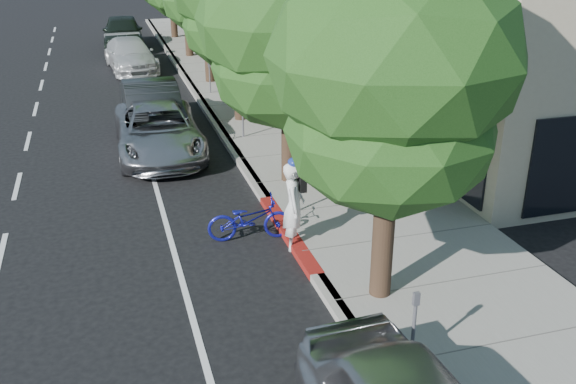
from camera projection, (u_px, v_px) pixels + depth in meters
name	position (u px, v px, depth m)	size (l,w,h in m)	color
ground	(302.00, 257.00, 13.71)	(120.00, 120.00, 0.00)	black
sidewalk	(295.00, 134.00, 21.34)	(4.60, 56.00, 0.15)	gray
curb	(227.00, 140.00, 20.74)	(0.30, 56.00, 0.15)	#9E998E
curb_red_segment	(289.00, 234.00, 14.56)	(0.32, 4.00, 0.15)	maroon
street_tree_0	(394.00, 63.00, 10.42)	(4.28, 4.28, 7.25)	black
street_tree_1	(289.00, 23.00, 15.79)	(4.68, 4.68, 7.11)	black
cyclist	(294.00, 206.00, 13.76)	(0.72, 0.47, 1.97)	white
bicycle	(250.00, 219.00, 14.30)	(0.66, 1.90, 1.00)	#16189B
silver_suv	(158.00, 131.00, 19.46)	(2.48, 5.37, 1.49)	#ACACB1
dark_sedan	(153.00, 108.00, 21.45)	(1.77, 5.08, 1.67)	#212527
white_pickup	(130.00, 55.00, 30.44)	(2.04, 5.03, 1.46)	silver
dark_suv_far	(123.00, 32.00, 35.57)	(2.11, 5.24, 1.79)	black
pedestrian	(281.00, 94.00, 22.33)	(0.89, 0.69, 1.83)	black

